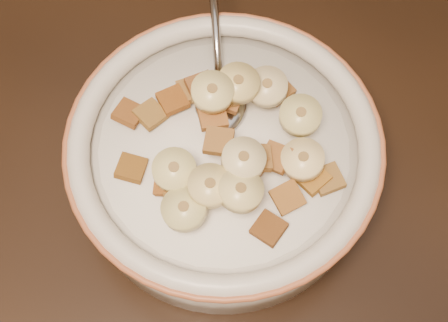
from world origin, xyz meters
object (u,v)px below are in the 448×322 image
at_px(cereal_bowl, 224,163).
at_px(spoon, 221,102).
at_px(chair, 321,45).
at_px(table, 92,251).

height_order(cereal_bowl, spoon, spoon).
bearing_deg(chair, spoon, -108.92).
height_order(table, cereal_bowl, cereal_bowl).
distance_m(chair, cereal_bowl, 0.51).
bearing_deg(spoon, chair, -118.99).
bearing_deg(cereal_bowl, chair, 94.23).
bearing_deg(table, cereal_bowl, 52.17).
distance_m(table, spoon, 0.16).
height_order(chair, spoon, chair).
relative_size(chair, cereal_bowl, 3.94).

